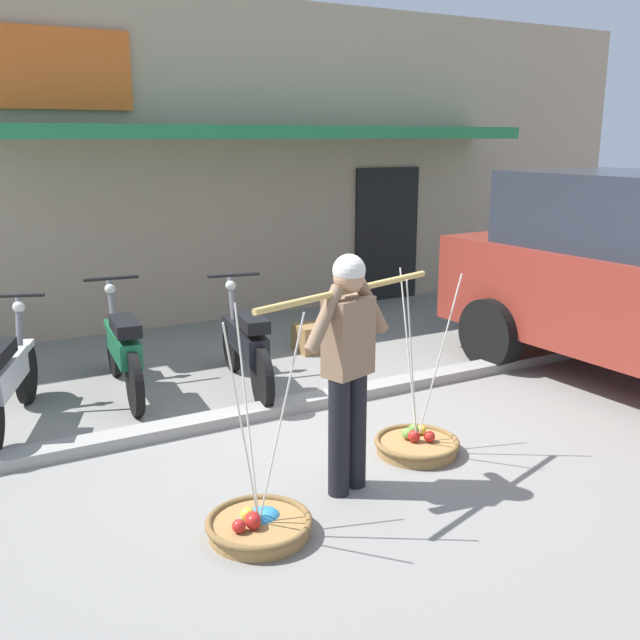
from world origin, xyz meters
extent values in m
plane|color=gray|center=(0.00, 0.00, 0.00)|extent=(90.00, 90.00, 0.00)
cube|color=gray|center=(0.00, 0.70, 0.05)|extent=(20.00, 0.24, 0.10)
cylinder|color=black|center=(-0.47, -0.89, 0.43)|extent=(0.15, 0.15, 0.86)
cylinder|color=black|center=(-0.30, -0.83, 0.43)|extent=(0.15, 0.15, 0.86)
cube|color=#84664C|center=(-0.38, -0.86, 1.13)|extent=(0.38, 0.29, 0.54)
sphere|color=tan|center=(-0.38, -0.86, 1.53)|extent=(0.21, 0.21, 0.21)
sphere|color=silver|center=(-0.38, -0.86, 1.58)|extent=(0.22, 0.22, 0.22)
cylinder|color=#84664C|center=(-0.61, -0.94, 1.30)|extent=(0.35, 0.19, 0.43)
cylinder|color=#84664C|center=(-0.16, -0.79, 1.30)|extent=(0.35, 0.19, 0.43)
cylinder|color=tan|center=(-0.38, -0.86, 1.45)|extent=(1.62, 0.56, 0.04)
cylinder|color=#9E7542|center=(-1.19, -1.12, 0.04)|extent=(0.63, 0.63, 0.09)
torus|color=brown|center=(-1.19, -1.12, 0.10)|extent=(0.68, 0.68, 0.05)
sphere|color=red|center=(-1.25, -1.17, 0.14)|extent=(0.10, 0.10, 0.10)
sphere|color=gold|center=(-1.24, -1.08, 0.14)|extent=(0.09, 0.09, 0.09)
sphere|color=red|center=(-1.24, -1.15, 0.14)|extent=(0.10, 0.10, 0.10)
sphere|color=red|center=(-1.34, -1.17, 0.13)|extent=(0.09, 0.09, 0.09)
cylinder|color=silver|center=(-1.19, -0.97, 0.77)|extent=(0.01, 0.30, 1.36)
cylinder|color=silver|center=(-1.31, -1.19, 0.77)|extent=(0.26, 0.16, 1.36)
cylinder|color=silver|center=(-1.06, -1.19, 0.77)|extent=(0.26, 0.16, 1.36)
cylinder|color=#9E7542|center=(0.42, -0.60, 0.04)|extent=(0.63, 0.63, 0.09)
torus|color=brown|center=(0.42, -0.60, 0.10)|extent=(0.68, 0.68, 0.05)
sphere|color=red|center=(0.40, -0.59, 0.14)|extent=(0.10, 0.10, 0.10)
sphere|color=#63993A|center=(0.49, -0.47, 0.13)|extent=(0.09, 0.09, 0.09)
sphere|color=red|center=(0.51, -0.65, 0.14)|extent=(0.09, 0.09, 0.09)
sphere|color=yellow|center=(0.54, -0.50, 0.13)|extent=(0.08, 0.08, 0.08)
sphere|color=red|center=(0.39, -0.52, 0.13)|extent=(0.08, 0.08, 0.08)
sphere|color=#6AA53F|center=(0.39, -0.52, 0.14)|extent=(0.10, 0.10, 0.10)
cylinder|color=silver|center=(0.42, -0.46, 0.77)|extent=(0.01, 0.30, 1.36)
cylinder|color=silver|center=(0.29, -0.68, 0.77)|extent=(0.26, 0.16, 1.36)
cylinder|color=silver|center=(0.54, -0.68, 0.77)|extent=(0.26, 0.16, 1.36)
cylinder|color=black|center=(-2.12, 2.11, 0.29)|extent=(0.27, 0.57, 0.58)
cube|color=silver|center=(-2.12, 2.11, 0.55)|extent=(0.23, 0.31, 0.06)
cube|color=silver|center=(-2.36, 1.43, 0.51)|extent=(0.49, 0.91, 0.24)
cylinder|color=slate|center=(-2.15, 2.02, 0.68)|extent=(0.16, 0.30, 0.76)
cylinder|color=black|center=(-2.18, 1.94, 1.07)|extent=(0.52, 0.22, 0.04)
sphere|color=silver|center=(-2.12, 2.09, 0.93)|extent=(0.11, 0.11, 0.11)
cylinder|color=black|center=(-1.20, 2.52, 0.29)|extent=(0.13, 0.58, 0.58)
cylinder|color=black|center=(-1.31, 1.29, 0.29)|extent=(0.13, 0.58, 0.58)
cube|color=#19663D|center=(-1.20, 2.52, 0.55)|extent=(0.17, 0.29, 0.06)
cube|color=#19663D|center=(-1.26, 1.80, 0.51)|extent=(0.28, 0.91, 0.24)
cube|color=black|center=(-1.28, 1.62, 0.75)|extent=(0.27, 0.58, 0.12)
cylinder|color=slate|center=(-1.21, 2.42, 0.68)|extent=(0.09, 0.30, 0.76)
cylinder|color=black|center=(-1.21, 2.34, 1.07)|extent=(0.54, 0.09, 0.04)
sphere|color=silver|center=(-1.20, 2.50, 0.93)|extent=(0.11, 0.11, 0.11)
cylinder|color=black|center=(-0.05, 2.08, 0.29)|extent=(0.17, 0.59, 0.58)
cylinder|color=black|center=(-0.25, 0.86, 0.29)|extent=(0.17, 0.59, 0.58)
cube|color=black|center=(-0.05, 2.08, 0.55)|extent=(0.18, 0.30, 0.06)
cube|color=black|center=(-0.17, 1.37, 0.51)|extent=(0.35, 0.92, 0.24)
cube|color=black|center=(-0.20, 1.20, 0.75)|extent=(0.31, 0.59, 0.12)
cylinder|color=slate|center=(-0.06, 1.99, 0.68)|extent=(0.11, 0.30, 0.76)
cylinder|color=black|center=(-0.08, 1.91, 1.07)|extent=(0.54, 0.12, 0.04)
sphere|color=silver|center=(-0.05, 2.07, 0.93)|extent=(0.11, 0.11, 0.11)
cube|color=black|center=(3.36, 1.82, 0.68)|extent=(1.62, 0.18, 0.44)
cylinder|color=black|center=(2.46, 0.82, 0.38)|extent=(0.30, 0.77, 0.76)
cylinder|color=black|center=(4.36, 0.92, 0.38)|extent=(0.30, 0.77, 0.76)
cube|color=silver|center=(3.36, 1.78, 0.50)|extent=(0.44, 0.04, 0.12)
cube|color=tan|center=(1.42, 6.73, 2.10)|extent=(13.00, 5.00, 4.20)
cube|color=#237F47|center=(1.42, 3.73, 2.50)|extent=(7.15, 1.00, 0.16)
cube|color=#DB5B1E|center=(-1.50, 4.18, 3.20)|extent=(2.20, 0.08, 0.90)
cube|color=black|center=(3.37, 4.21, 1.00)|extent=(1.10, 0.06, 2.00)
ellipsoid|color=#3393D1|center=(-1.15, -1.05, 0.07)|extent=(0.28, 0.22, 0.14)
cube|color=olive|center=(1.07, 2.27, 0.16)|extent=(0.44, 0.36, 0.32)
camera|label=1|loc=(-2.83, -4.88, 2.44)|focal=40.54mm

